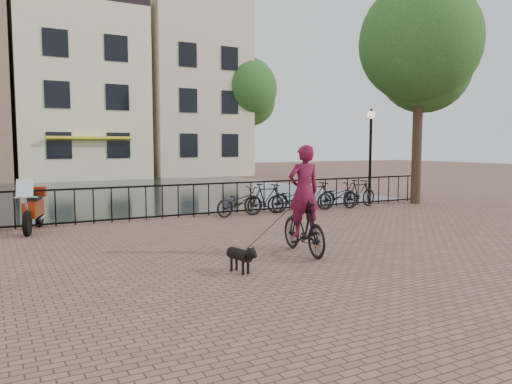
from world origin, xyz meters
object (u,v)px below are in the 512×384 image
lamp_post (371,140)px  motorcycle (33,203)px  dog (240,258)px  cyclist (304,206)px

lamp_post → motorcycle: 11.41m
dog → motorcycle: size_ratio=0.38×
cyclist → lamp_post: bearing=-133.1°
cyclist → motorcycle: cyclist is taller
lamp_post → dog: bearing=-143.0°
cyclist → motorcycle: bearing=-43.9°
lamp_post → motorcycle: lamp_post is taller
lamp_post → cyclist: 8.87m
lamp_post → cyclist: lamp_post is taller
lamp_post → dog: (-8.49, -6.39, -2.13)m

